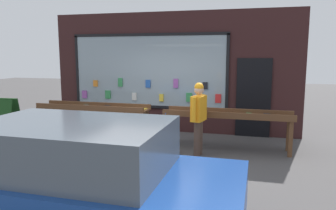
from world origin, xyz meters
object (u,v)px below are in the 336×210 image
Objects in this scene: small_dog at (173,144)px; parked_car at (73,177)px; display_table_left at (93,111)px; sandwich_board_sign at (7,117)px; display_table_right at (227,118)px; person_browsing at (199,114)px.

parked_car reaches higher than small_dog.
parked_car is at bearing 159.74° from small_dog.
sandwich_board_sign is at bearing -174.41° from display_table_left.
parked_car reaches higher than display_table_right.
small_dog is at bearing 84.26° from parked_car.
sandwich_board_sign is at bearing 97.51° from person_browsing.
person_browsing is 0.40× the size of parked_car.
person_browsing is (2.85, -0.62, 0.16)m from display_table_left.
person_browsing is at bearing -7.94° from sandwich_board_sign.
display_table_left is 2.92m from person_browsing.
display_table_left is 4.63m from parked_car.
person_browsing reaches higher than parked_car.
display_table_left is 1.84× the size of person_browsing.
small_dog is at bearing 116.67° from person_browsing.
display_table_right is 4.45m from parked_car.
display_table_right is 0.86m from person_browsing.
sandwich_board_sign is at bearing 138.47° from parked_car.
display_table_left is at bearing 1.73° from sandwich_board_sign.
person_browsing reaches higher than display_table_right.
display_table_left is 2.47m from sandwich_board_sign.
parked_car is at bearing -65.19° from display_table_left.
display_table_left is at bearing 115.34° from parked_car.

